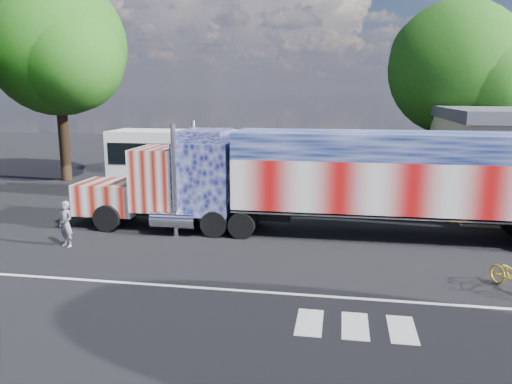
% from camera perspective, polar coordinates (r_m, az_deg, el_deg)
% --- Properties ---
extents(ground, '(100.00, 100.00, 0.00)m').
position_cam_1_polar(ground, '(18.60, -1.59, -7.57)').
color(ground, black).
extents(lane_markings, '(30.00, 2.67, 0.01)m').
position_cam_1_polar(lane_markings, '(14.87, 2.10, -12.61)').
color(lane_markings, silver).
rests_on(lane_markings, ground).
extents(semi_truck, '(22.23, 3.51, 4.74)m').
position_cam_1_polar(semi_truck, '(21.28, 9.69, 1.50)').
color(semi_truck, black).
rests_on(semi_truck, ground).
extents(coach_bus, '(13.18, 3.07, 3.83)m').
position_cam_1_polar(coach_bus, '(28.51, -3.65, 3.23)').
color(coach_bus, white).
rests_on(coach_bus, ground).
extents(woman, '(0.78, 0.65, 1.83)m').
position_cam_1_polar(woman, '(21.10, -20.91, -3.43)').
color(woman, slate).
rests_on(woman, ground).
extents(tree_nw_a, '(9.53, 9.07, 13.49)m').
position_cam_1_polar(tree_nw_a, '(36.43, -21.63, 15.16)').
color(tree_nw_a, black).
rests_on(tree_nw_a, ground).
extents(tree_ne_a, '(9.09, 8.66, 11.83)m').
position_cam_1_polar(tree_ne_a, '(35.62, 22.17, 12.90)').
color(tree_ne_a, black).
rests_on(tree_ne_a, ground).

